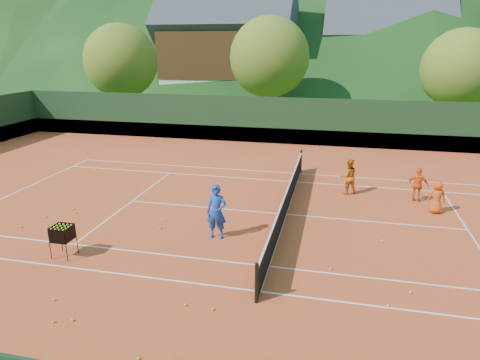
% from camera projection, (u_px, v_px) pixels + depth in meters
% --- Properties ---
extents(ground, '(400.00, 400.00, 0.00)m').
position_uv_depth(ground, '(286.00, 215.00, 16.35)').
color(ground, '#2F551A').
rests_on(ground, ground).
extents(clay_court, '(40.00, 24.00, 0.02)m').
position_uv_depth(clay_court, '(286.00, 215.00, 16.35)').
color(clay_court, '#C74420').
rests_on(clay_court, ground).
extents(coach, '(0.69, 0.47, 1.86)m').
position_uv_depth(coach, '(217.00, 212.00, 14.11)').
color(coach, '#1A40AC').
rests_on(coach, clay_court).
extents(student_a, '(0.92, 0.83, 1.56)m').
position_uv_depth(student_a, '(348.00, 176.00, 18.37)').
color(student_a, '#D26212').
rests_on(student_a, clay_court).
extents(student_b, '(0.90, 0.58, 1.42)m').
position_uv_depth(student_b, '(418.00, 185.00, 17.48)').
color(student_b, orange).
rests_on(student_b, clay_court).
extents(student_c, '(0.63, 0.41, 1.28)m').
position_uv_depth(student_c, '(437.00, 197.00, 16.29)').
color(student_c, '#E05113').
rests_on(student_c, clay_court).
extents(tennis_ball_0, '(0.07, 0.07, 0.07)m').
position_uv_depth(tennis_ball_0, '(72.00, 320.00, 10.04)').
color(tennis_ball_0, '#C2D924').
rests_on(tennis_ball_0, clay_court).
extents(tennis_ball_1, '(0.07, 0.07, 0.07)m').
position_uv_depth(tennis_ball_1, '(138.00, 359.00, 8.82)').
color(tennis_ball_1, '#C2D924').
rests_on(tennis_ball_1, clay_court).
extents(tennis_ball_6, '(0.07, 0.07, 0.07)m').
position_uv_depth(tennis_ball_6, '(185.00, 305.00, 10.63)').
color(tennis_ball_6, '#C2D924').
rests_on(tennis_ball_6, clay_court).
extents(tennis_ball_8, '(0.07, 0.07, 0.07)m').
position_uv_depth(tennis_ball_8, '(47.00, 226.00, 15.19)').
color(tennis_ball_8, '#C2D924').
rests_on(tennis_ball_8, clay_court).
extents(tennis_ball_9, '(0.07, 0.07, 0.07)m').
position_uv_depth(tennis_ball_9, '(411.00, 292.00, 11.15)').
color(tennis_ball_9, '#C2D924').
rests_on(tennis_ball_9, clay_court).
extents(tennis_ball_10, '(0.07, 0.07, 0.07)m').
position_uv_depth(tennis_ball_10, '(21.00, 227.00, 15.16)').
color(tennis_ball_10, '#C2D924').
rests_on(tennis_ball_10, clay_court).
extents(tennis_ball_11, '(0.07, 0.07, 0.07)m').
position_uv_depth(tennis_ball_11, '(383.00, 241.00, 14.08)').
color(tennis_ball_11, '#C2D924').
rests_on(tennis_ball_11, clay_court).
extents(tennis_ball_12, '(0.07, 0.07, 0.07)m').
position_uv_depth(tennis_ball_12, '(160.00, 228.00, 15.06)').
color(tennis_ball_12, '#C2D924').
rests_on(tennis_ball_12, clay_court).
extents(tennis_ball_13, '(0.07, 0.07, 0.07)m').
position_uv_depth(tennis_ball_13, '(54.00, 300.00, 10.84)').
color(tennis_ball_13, '#C2D924').
rests_on(tennis_ball_13, clay_court).
extents(tennis_ball_14, '(0.07, 0.07, 0.07)m').
position_uv_depth(tennis_ball_14, '(331.00, 269.00, 12.32)').
color(tennis_ball_14, '#C2D924').
rests_on(tennis_ball_14, clay_court).
extents(tennis_ball_15, '(0.07, 0.07, 0.07)m').
position_uv_depth(tennis_ball_15, '(45.00, 217.00, 16.04)').
color(tennis_ball_15, '#C2D924').
rests_on(tennis_ball_15, clay_court).
extents(tennis_ball_16, '(0.07, 0.07, 0.07)m').
position_uv_depth(tennis_ball_16, '(53.00, 322.00, 9.98)').
color(tennis_ball_16, '#C2D924').
rests_on(tennis_ball_16, clay_court).
extents(tennis_ball_17, '(0.07, 0.07, 0.07)m').
position_uv_depth(tennis_ball_17, '(388.00, 306.00, 10.59)').
color(tennis_ball_17, '#C2D924').
rests_on(tennis_ball_17, clay_court).
extents(tennis_ball_18, '(0.07, 0.07, 0.07)m').
position_uv_depth(tennis_ball_18, '(213.00, 309.00, 10.45)').
color(tennis_ball_18, '#C2D924').
rests_on(tennis_ball_18, clay_court).
extents(tennis_ball_19, '(0.07, 0.07, 0.07)m').
position_uv_depth(tennis_ball_19, '(61.00, 236.00, 14.46)').
color(tennis_ball_19, '#C2D924').
rests_on(tennis_ball_19, clay_court).
extents(tennis_ball_22, '(0.07, 0.07, 0.07)m').
position_uv_depth(tennis_ball_22, '(76.00, 213.00, 16.41)').
color(tennis_ball_22, '#C2D924').
rests_on(tennis_ball_22, clay_court).
extents(tennis_ball_23, '(0.07, 0.07, 0.07)m').
position_uv_depth(tennis_ball_23, '(73.00, 209.00, 16.79)').
color(tennis_ball_23, '#C2D924').
rests_on(tennis_ball_23, clay_court).
extents(tennis_ball_24, '(0.07, 0.07, 0.07)m').
position_uv_depth(tennis_ball_24, '(165.00, 219.00, 15.78)').
color(tennis_ball_24, '#C2D924').
rests_on(tennis_ball_24, clay_court).
extents(court_lines, '(23.83, 11.03, 0.00)m').
position_uv_depth(court_lines, '(286.00, 214.00, 16.35)').
color(court_lines, white).
rests_on(court_lines, clay_court).
extents(tennis_net, '(0.10, 12.07, 1.10)m').
position_uv_depth(tennis_net, '(286.00, 202.00, 16.19)').
color(tennis_net, black).
rests_on(tennis_net, clay_court).
extents(perimeter_fence, '(40.40, 24.24, 3.00)m').
position_uv_depth(perimeter_fence, '(287.00, 183.00, 15.97)').
color(perimeter_fence, black).
rests_on(perimeter_fence, clay_court).
extents(ball_hopper, '(0.57, 0.57, 1.00)m').
position_uv_depth(ball_hopper, '(62.00, 234.00, 12.91)').
color(ball_hopper, black).
rests_on(ball_hopper, clay_court).
extents(chalet_left, '(13.80, 9.93, 12.92)m').
position_uv_depth(chalet_left, '(228.00, 49.00, 44.61)').
color(chalet_left, beige).
rests_on(chalet_left, ground).
extents(chalet_mid, '(12.65, 8.82, 11.45)m').
position_uv_depth(chalet_mid, '(384.00, 56.00, 45.10)').
color(chalet_mid, beige).
rests_on(chalet_mid, ground).
extents(tree_a, '(6.00, 6.00, 7.88)m').
position_uv_depth(tree_a, '(121.00, 61.00, 35.00)').
color(tree_a, '#3F2A19').
rests_on(tree_a, ground).
extents(tree_b, '(6.40, 6.40, 8.40)m').
position_uv_depth(tree_b, '(269.00, 57.00, 34.18)').
color(tree_b, '#3E2918').
rests_on(tree_b, ground).
extents(tree_c, '(5.60, 5.60, 7.35)m').
position_uv_depth(tree_c, '(461.00, 69.00, 30.46)').
color(tree_c, '#3D2718').
rests_on(tree_c, ground).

